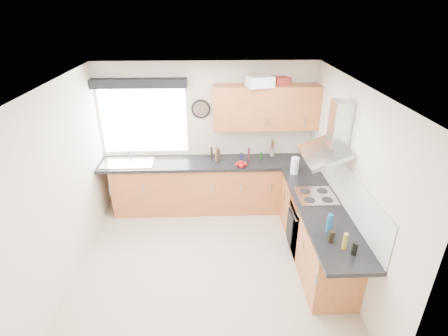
{
  "coord_description": "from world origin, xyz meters",
  "views": [
    {
      "loc": [
        0.08,
        -3.81,
        3.36
      ],
      "look_at": [
        0.25,
        0.85,
        1.1
      ],
      "focal_mm": 28.0,
      "sensor_mm": 36.0,
      "label": 1
    }
  ],
  "objects_px": {
    "upper_cabinets": "(266,107)",
    "extractor_hood": "(331,138)",
    "oven": "(312,225)",
    "washing_machine": "(154,188)"
  },
  "relations": [
    {
      "from": "upper_cabinets",
      "to": "extractor_hood",
      "type": "bearing_deg",
      "value": -63.87
    },
    {
      "from": "oven",
      "to": "upper_cabinets",
      "type": "distance_m",
      "value": 1.99
    },
    {
      "from": "extractor_hood",
      "to": "upper_cabinets",
      "type": "distance_m",
      "value": 1.48
    },
    {
      "from": "extractor_hood",
      "to": "oven",
      "type": "bearing_deg",
      "value": 180.0
    },
    {
      "from": "upper_cabinets",
      "to": "oven",
      "type": "bearing_deg",
      "value": -67.46
    },
    {
      "from": "oven",
      "to": "washing_machine",
      "type": "xyz_separation_m",
      "value": [
        -2.44,
        1.22,
        -0.02
      ]
    },
    {
      "from": "oven",
      "to": "extractor_hood",
      "type": "bearing_deg",
      "value": -0.0
    },
    {
      "from": "oven",
      "to": "extractor_hood",
      "type": "xyz_separation_m",
      "value": [
        0.1,
        -0.0,
        1.34
      ]
    },
    {
      "from": "extractor_hood",
      "to": "washing_machine",
      "type": "height_order",
      "value": "extractor_hood"
    },
    {
      "from": "washing_machine",
      "to": "oven",
      "type": "bearing_deg",
      "value": -24.04
    }
  ]
}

